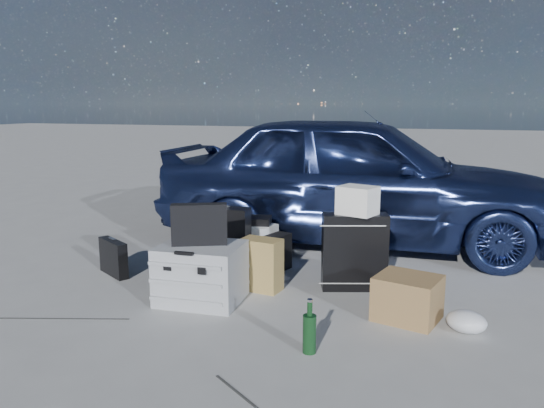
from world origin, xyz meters
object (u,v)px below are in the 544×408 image
at_px(suitcase_left, 224,241).
at_px(suitcase_right, 354,252).
at_px(car, 357,178).
at_px(green_bottle, 310,327).
at_px(duffel_bag, 254,248).
at_px(pelican_case, 201,273).
at_px(cardboard_box, 408,298).
at_px(briefcase, 113,258).

relative_size(suitcase_left, suitcase_right, 0.96).
relative_size(car, suitcase_right, 6.69).
relative_size(suitcase_left, green_bottle, 1.83).
bearing_deg(duffel_bag, car, 73.39).
height_order(suitcase_left, suitcase_right, suitcase_right).
height_order(pelican_case, suitcase_right, suitcase_right).
distance_m(suitcase_left, cardboard_box, 1.71).
bearing_deg(cardboard_box, pelican_case, -174.47).
distance_m(suitcase_left, suitcase_right, 1.15).
bearing_deg(pelican_case, duffel_bag, 82.31).
bearing_deg(pelican_case, green_bottle, -33.85).
relative_size(suitcase_left, cardboard_box, 1.44).
distance_m(car, duffel_bag, 1.44).
bearing_deg(briefcase, duffel_bag, 62.47).
xyz_separation_m(briefcase, duffel_bag, (1.06, 0.66, 0.01)).
height_order(duffel_bag, green_bottle, duffel_bag).
relative_size(briefcase, suitcase_right, 0.65).
bearing_deg(briefcase, cardboard_box, 26.89).
xyz_separation_m(car, pelican_case, (-0.80, -2.08, -0.48)).
height_order(suitcase_left, green_bottle, suitcase_left).
bearing_deg(car, green_bottle, -179.03).
bearing_deg(pelican_case, briefcase, 158.39).
relative_size(pelican_case, cardboard_box, 1.46).
height_order(suitcase_left, cardboard_box, suitcase_left).
relative_size(suitcase_right, green_bottle, 1.91).
relative_size(suitcase_right, cardboard_box, 1.50).
xyz_separation_m(briefcase, green_bottle, (2.00, -0.88, 0.01)).
bearing_deg(cardboard_box, duffel_bag, 150.29).
height_order(car, green_bottle, car).
xyz_separation_m(car, suitcase_right, (0.24, -1.44, -0.39)).
xyz_separation_m(car, duffel_bag, (-0.74, -1.11, -0.54)).
bearing_deg(cardboard_box, suitcase_right, 132.92).
bearing_deg(suitcase_left, pelican_case, -82.61).
relative_size(car, green_bottle, 12.75).
distance_m(duffel_bag, green_bottle, 1.80).
bearing_deg(suitcase_right, pelican_case, -166.75).
bearing_deg(duffel_bag, pelican_case, -76.17).
distance_m(suitcase_right, green_bottle, 1.22).
height_order(suitcase_right, green_bottle, suitcase_right).
relative_size(car, suitcase_left, 6.98).
relative_size(car, cardboard_box, 10.03).
relative_size(briefcase, duffel_bag, 0.61).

